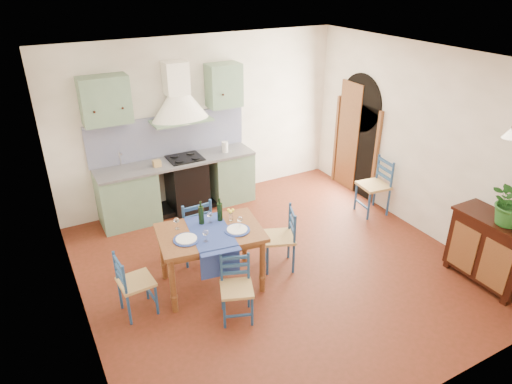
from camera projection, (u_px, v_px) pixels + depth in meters
floor at (276, 266)px, 6.34m from camera, size 5.00×5.00×0.00m
back_wall at (181, 149)px, 7.47m from camera, size 5.00×0.96×2.80m
right_wall at (407, 140)px, 7.03m from camera, size 0.26×5.00×2.80m
left_wall at (68, 223)px, 4.65m from camera, size 0.04×5.00×2.80m
ceiling at (281, 60)px, 5.09m from camera, size 5.00×5.00×0.01m
dining_table at (211, 238)px, 5.67m from camera, size 1.39×1.08×1.13m
chair_near at (236, 288)px, 5.28m from camera, size 0.48×0.48×0.79m
chair_far at (194, 228)px, 6.31m from camera, size 0.45×0.45×0.96m
chair_left at (134, 283)px, 5.33m from camera, size 0.41×0.41×0.83m
chair_right at (281, 238)px, 6.16m from camera, size 0.54×0.54×0.89m
chair_spare at (375, 186)px, 7.52m from camera, size 0.49×0.49×0.95m
sideboard at (491, 248)px, 5.84m from camera, size 0.50×1.05×0.94m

